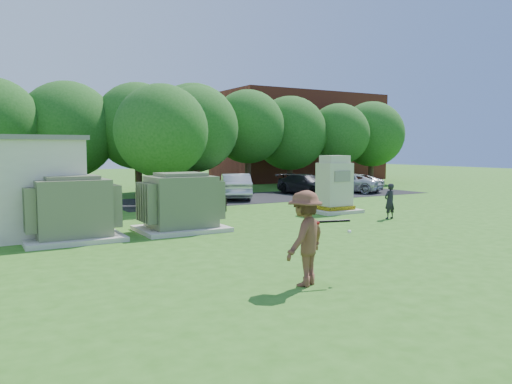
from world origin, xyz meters
TOP-DOWN VIEW (x-y plane):
  - ground at (0.00, 0.00)m, footprint 120.00×120.00m
  - brick_building at (18.00, 27.00)m, footprint 15.00×8.00m
  - parking_strip at (7.00, 13.50)m, footprint 20.00×6.00m
  - transformer_left at (-6.50, 4.50)m, footprint 3.00×2.40m
  - transformer_right at (-2.80, 4.50)m, footprint 3.00×2.40m
  - generator_cabinet at (5.18, 5.77)m, footprint 2.14×1.75m
  - picnic_table at (0.30, 9.06)m, footprint 1.58×1.19m
  - batter at (-3.17, -3.53)m, footprint 1.52×1.28m
  - person_by_generator at (5.84, 2.96)m, footprint 0.56×0.39m
  - person_at_picnic at (-0.61, 8.51)m, footprint 0.82×0.71m
  - car_white at (-0.27, 12.95)m, footprint 3.35×4.59m
  - car_silver_a at (4.19, 13.62)m, footprint 3.19×4.74m
  - car_dark at (9.37, 13.63)m, footprint 2.51×4.69m
  - car_silver_b at (12.85, 13.66)m, footprint 3.74×4.92m
  - batting_equipment at (-2.52, -3.60)m, footprint 1.08×0.28m
  - tree_row at (1.75, 18.50)m, footprint 41.30×13.30m

SIDE VIEW (x-z plane):
  - ground at x=0.00m, z-range 0.00..0.00m
  - parking_strip at x=7.00m, z-range 0.00..0.01m
  - picnic_table at x=0.30m, z-range 0.08..0.76m
  - car_silver_b at x=12.85m, z-range 0.00..1.24m
  - car_dark at x=9.37m, z-range 0.00..1.29m
  - person_at_picnic at x=-0.61m, z-range 0.00..1.43m
  - car_white at x=-0.27m, z-range 0.00..1.45m
  - car_silver_a at x=4.19m, z-range 0.00..1.48m
  - person_by_generator at x=5.84m, z-range 0.00..1.48m
  - transformer_left at x=-6.50m, z-range -0.07..2.00m
  - transformer_right at x=-2.80m, z-range -0.07..2.00m
  - batter at x=-3.17m, z-range 0.00..2.04m
  - generator_cabinet at x=5.18m, z-range -0.16..2.45m
  - batting_equipment at x=-2.52m, z-range 1.13..1.46m
  - brick_building at x=18.00m, z-range 0.00..8.00m
  - tree_row at x=1.75m, z-range 0.50..7.80m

